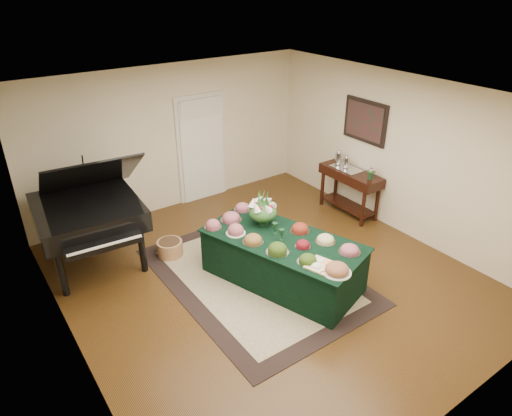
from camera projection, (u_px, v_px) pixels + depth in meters
ground at (267, 277)px, 6.87m from camera, size 6.00×6.00×0.00m
area_rug at (255, 276)px, 6.89m from camera, size 2.41×3.38×0.01m
kitchen_doorway at (202, 149)px, 8.86m from camera, size 1.05×0.07×2.10m
buffet_table at (282, 260)px, 6.63m from camera, size 1.75×2.53×0.73m
food_platters at (280, 238)px, 6.39m from camera, size 1.46×2.42×0.12m
cutting_board at (320, 264)px, 5.86m from camera, size 0.44×0.44×0.10m
green_goblets at (278, 231)px, 6.47m from camera, size 0.11×0.27×0.18m
floral_centerpiece at (263, 209)px, 6.73m from camera, size 0.44×0.44×0.44m
grand_piano at (88, 211)px, 6.82m from camera, size 1.70×1.88×1.81m
wicker_basket at (170, 248)px, 7.35m from camera, size 0.41×0.41×0.26m
mahogany_sideboard at (350, 181)px, 8.43m from camera, size 0.45×1.25×0.85m
tea_service at (343, 161)px, 8.45m from camera, size 0.34×0.58×0.30m
pink_bouquet at (371, 171)px, 7.95m from camera, size 0.17×0.17×0.22m
wall_painting at (365, 121)px, 8.04m from camera, size 0.05×0.95×0.75m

